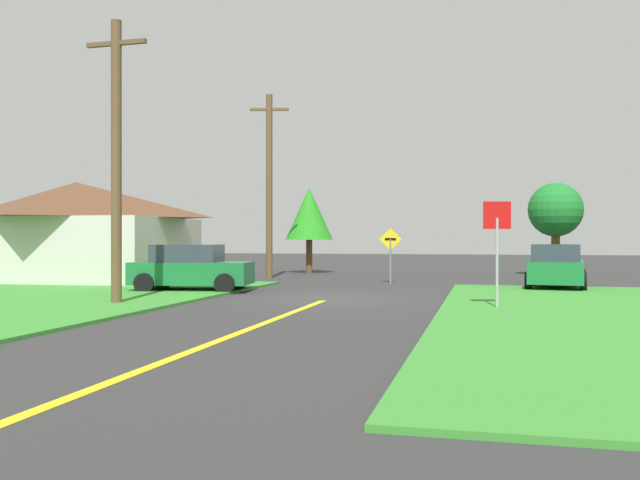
{
  "coord_description": "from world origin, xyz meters",
  "views": [
    {
      "loc": [
        4.6,
        -20.27,
        1.82
      ],
      "look_at": [
        -0.92,
        2.39,
        1.78
      ],
      "focal_mm": 38.11,
      "sensor_mm": 36.0,
      "label": 1
    }
  ],
  "objects_px": {
    "parked_car_near_building": "(191,268)",
    "pine_tree_center": "(309,214)",
    "car_on_crossroad": "(556,267)",
    "direction_sign": "(390,249)",
    "barn": "(76,232)",
    "oak_tree_left": "(556,211)",
    "stop_sign": "(497,235)",
    "utility_pole_mid": "(269,184)",
    "utility_pole_near": "(116,158)"
  },
  "relations": [
    {
      "from": "stop_sign",
      "to": "barn",
      "type": "xyz_separation_m",
      "value": [
        -17.37,
        7.98,
        0.2
      ]
    },
    {
      "from": "pine_tree_center",
      "to": "direction_sign",
      "type": "bearing_deg",
      "value": -54.88
    },
    {
      "from": "utility_pole_mid",
      "to": "parked_car_near_building",
      "type": "bearing_deg",
      "value": -91.36
    },
    {
      "from": "car_on_crossroad",
      "to": "utility_pole_mid",
      "type": "distance_m",
      "value": 13.27
    },
    {
      "from": "utility_pole_mid",
      "to": "pine_tree_center",
      "type": "relative_size",
      "value": 1.86
    },
    {
      "from": "oak_tree_left",
      "to": "utility_pole_mid",
      "type": "bearing_deg",
      "value": -159.12
    },
    {
      "from": "utility_pole_mid",
      "to": "direction_sign",
      "type": "relative_size",
      "value": 3.75
    },
    {
      "from": "parked_car_near_building",
      "to": "direction_sign",
      "type": "relative_size",
      "value": 1.89
    },
    {
      "from": "stop_sign",
      "to": "pine_tree_center",
      "type": "bearing_deg",
      "value": -73.85
    },
    {
      "from": "parked_car_near_building",
      "to": "utility_pole_near",
      "type": "distance_m",
      "value": 5.91
    },
    {
      "from": "car_on_crossroad",
      "to": "barn",
      "type": "height_order",
      "value": "barn"
    },
    {
      "from": "oak_tree_left",
      "to": "pine_tree_center",
      "type": "height_order",
      "value": "pine_tree_center"
    },
    {
      "from": "stop_sign",
      "to": "direction_sign",
      "type": "relative_size",
      "value": 1.23
    },
    {
      "from": "direction_sign",
      "to": "barn",
      "type": "bearing_deg",
      "value": -173.74
    },
    {
      "from": "parked_car_near_building",
      "to": "barn",
      "type": "xyz_separation_m",
      "value": [
        -7.23,
        4.17,
        1.32
      ]
    },
    {
      "from": "car_on_crossroad",
      "to": "barn",
      "type": "distance_m",
      "value": 19.63
    },
    {
      "from": "car_on_crossroad",
      "to": "utility_pole_near",
      "type": "height_order",
      "value": "utility_pole_near"
    },
    {
      "from": "parked_car_near_building",
      "to": "barn",
      "type": "bearing_deg",
      "value": 141.57
    },
    {
      "from": "barn",
      "to": "stop_sign",
      "type": "bearing_deg",
      "value": -24.68
    },
    {
      "from": "car_on_crossroad",
      "to": "utility_pole_mid",
      "type": "xyz_separation_m",
      "value": [
        -12.17,
        3.93,
        3.54
      ]
    },
    {
      "from": "parked_car_near_building",
      "to": "car_on_crossroad",
      "type": "relative_size",
      "value": 0.98
    },
    {
      "from": "direction_sign",
      "to": "barn",
      "type": "relative_size",
      "value": 0.25
    },
    {
      "from": "barn",
      "to": "parked_car_near_building",
      "type": "bearing_deg",
      "value": -29.96
    },
    {
      "from": "car_on_crossroad",
      "to": "utility_pole_near",
      "type": "relative_size",
      "value": 0.55
    },
    {
      "from": "car_on_crossroad",
      "to": "direction_sign",
      "type": "relative_size",
      "value": 1.92
    },
    {
      "from": "stop_sign",
      "to": "parked_car_near_building",
      "type": "distance_m",
      "value": 10.9
    },
    {
      "from": "stop_sign",
      "to": "barn",
      "type": "height_order",
      "value": "barn"
    },
    {
      "from": "car_on_crossroad",
      "to": "parked_car_near_building",
      "type": "bearing_deg",
      "value": 115.71
    },
    {
      "from": "parked_car_near_building",
      "to": "utility_pole_mid",
      "type": "distance_m",
      "value": 8.86
    },
    {
      "from": "utility_pole_mid",
      "to": "oak_tree_left",
      "type": "distance_m",
      "value": 13.95
    },
    {
      "from": "car_on_crossroad",
      "to": "direction_sign",
      "type": "distance_m",
      "value": 6.42
    },
    {
      "from": "stop_sign",
      "to": "direction_sign",
      "type": "distance_m",
      "value": 10.28
    },
    {
      "from": "car_on_crossroad",
      "to": "oak_tree_left",
      "type": "distance_m",
      "value": 9.24
    },
    {
      "from": "parked_car_near_building",
      "to": "pine_tree_center",
      "type": "distance_m",
      "value": 13.51
    },
    {
      "from": "car_on_crossroad",
      "to": "barn",
      "type": "bearing_deg",
      "value": 97.06
    },
    {
      "from": "utility_pole_near",
      "to": "oak_tree_left",
      "type": "xyz_separation_m",
      "value": [
        13.14,
        18.03,
        -0.83
      ]
    },
    {
      "from": "pine_tree_center",
      "to": "utility_pole_mid",
      "type": "bearing_deg",
      "value": -96.12
    },
    {
      "from": "utility_pole_near",
      "to": "direction_sign",
      "type": "distance_m",
      "value": 12.49
    },
    {
      "from": "parked_car_near_building",
      "to": "car_on_crossroad",
      "type": "bearing_deg",
      "value": 10.26
    },
    {
      "from": "utility_pole_near",
      "to": "barn",
      "type": "bearing_deg",
      "value": 128.58
    },
    {
      "from": "utility_pole_mid",
      "to": "oak_tree_left",
      "type": "xyz_separation_m",
      "value": [
        12.99,
        4.96,
        -1.15
      ]
    },
    {
      "from": "utility_pole_near",
      "to": "oak_tree_left",
      "type": "bearing_deg",
      "value": 53.91
    },
    {
      "from": "oak_tree_left",
      "to": "barn",
      "type": "height_order",
      "value": "oak_tree_left"
    },
    {
      "from": "direction_sign",
      "to": "utility_pole_mid",
      "type": "bearing_deg",
      "value": 157.26
    },
    {
      "from": "utility_pole_near",
      "to": "utility_pole_mid",
      "type": "bearing_deg",
      "value": 89.35
    },
    {
      "from": "utility_pole_mid",
      "to": "pine_tree_center",
      "type": "height_order",
      "value": "utility_pole_mid"
    },
    {
      "from": "stop_sign",
      "to": "oak_tree_left",
      "type": "relative_size",
      "value": 0.61
    },
    {
      "from": "utility_pole_mid",
      "to": "barn",
      "type": "height_order",
      "value": "utility_pole_mid"
    },
    {
      "from": "parked_car_near_building",
      "to": "pine_tree_center",
      "type": "relative_size",
      "value": 0.93
    },
    {
      "from": "stop_sign",
      "to": "utility_pole_mid",
      "type": "bearing_deg",
      "value": -62.82
    }
  ]
}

